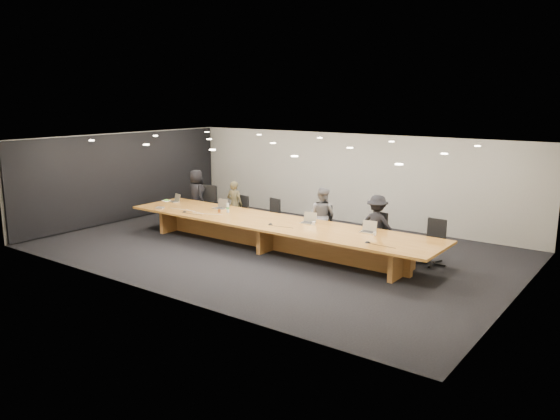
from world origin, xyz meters
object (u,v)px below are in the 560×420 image
(chair_mid_left, at_px, (270,216))
(paper_cup_far, at_px, (375,234))
(chair_left, at_px, (239,212))
(mic_left, at_px, (184,212))
(chair_right, at_px, (374,233))
(paper_cup_near, at_px, (314,223))
(person_b, at_px, (235,204))
(person_d, at_px, (377,225))
(amber_mug, at_px, (219,211))
(chair_far_left, at_px, (206,204))
(laptop_e, at_px, (368,227))
(mic_right, at_px, (368,242))
(laptop_a, at_px, (174,198))
(chair_mid_right, at_px, (320,225))
(chair_far_right, at_px, (432,242))
(mic_center, at_px, (270,224))
(person_c, at_px, (322,216))
(av_box, at_px, (160,208))
(laptop_d, at_px, (308,218))
(person_a, at_px, (196,195))
(laptop_b, at_px, (219,204))
(conference_table, at_px, (273,230))
(water_bottle, at_px, (228,208))

(chair_mid_left, xyz_separation_m, paper_cup_far, (3.91, -1.08, 0.27))
(chair_left, height_order, mic_left, chair_left)
(chair_right, bearing_deg, paper_cup_near, -127.22)
(person_b, bearing_deg, person_d, 169.00)
(paper_cup_near, bearing_deg, amber_mug, -174.61)
(chair_far_left, height_order, mic_left, chair_far_left)
(laptop_e, height_order, mic_right, laptop_e)
(chair_left, height_order, laptop_a, chair_left)
(chair_mid_right, height_order, chair_far_right, chair_far_right)
(paper_cup_near, relative_size, mic_center, 0.76)
(chair_left, relative_size, chair_mid_right, 0.93)
(chair_mid_right, bearing_deg, person_c, 41.36)
(person_b, bearing_deg, av_box, 46.85)
(person_b, height_order, person_d, person_d)
(person_d, bearing_deg, laptop_d, 25.82)
(chair_far_left, relative_size, laptop_a, 3.76)
(person_a, bearing_deg, chair_mid_right, -161.09)
(laptop_b, relative_size, mic_right, 2.72)
(conference_table, height_order, chair_left, chair_left)
(amber_mug, xyz_separation_m, paper_cup_near, (2.95, 0.28, -0.00))
(chair_right, height_order, mic_right, chair_right)
(person_c, distance_m, laptop_e, 1.95)
(chair_far_left, relative_size, laptop_e, 3.37)
(conference_table, height_order, chair_far_left, chair_far_left)
(conference_table, xyz_separation_m, chair_far_left, (-3.60, 1.26, 0.07))
(laptop_d, bearing_deg, paper_cup_near, -24.12)
(amber_mug, relative_size, mic_left, 0.74)
(person_a, distance_m, laptop_e, 6.62)
(laptop_b, xyz_separation_m, water_bottle, (0.53, -0.22, -0.02))
(mic_center, bearing_deg, amber_mug, 171.55)
(person_d, bearing_deg, chair_mid_left, -5.30)
(laptop_e, xyz_separation_m, mic_right, (0.43, -0.83, -0.12))
(person_b, relative_size, av_box, 6.27)
(chair_mid_left, xyz_separation_m, amber_mug, (-0.76, -1.32, 0.28))
(chair_mid_right, height_order, paper_cup_far, chair_mid_right)
(conference_table, distance_m, laptop_a, 4.09)
(chair_left, bearing_deg, laptop_e, 1.42)
(mic_left, height_order, mic_center, mic_left)
(chair_far_right, height_order, amber_mug, chair_far_right)
(chair_right, xyz_separation_m, laptop_b, (-4.52, -0.83, 0.35))
(chair_left, height_order, chair_far_right, chair_far_right)
(chair_right, bearing_deg, chair_far_right, 15.53)
(person_d, relative_size, laptop_a, 4.82)
(laptop_a, bearing_deg, mic_center, 7.34)
(conference_table, xyz_separation_m, chair_mid_right, (0.71, 1.16, 0.02))
(chair_left, xyz_separation_m, mic_right, (5.19, -1.68, 0.26))
(chair_far_right, relative_size, mic_left, 8.72)
(person_a, xyz_separation_m, mic_right, (6.99, -1.70, -0.06))
(conference_table, distance_m, paper_cup_near, 1.14)
(chair_far_left, height_order, water_bottle, chair_far_left)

